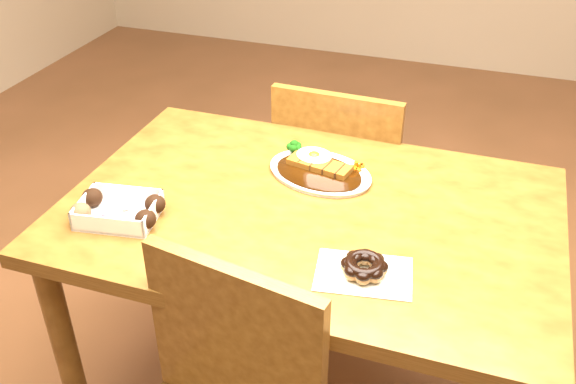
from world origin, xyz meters
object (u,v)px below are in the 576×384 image
(chair_far, at_px, (343,187))
(donut_box, at_px, (118,209))
(pon_de_ring, at_px, (364,267))
(table, at_px, (309,239))
(katsu_curry_plate, at_px, (319,169))

(chair_far, relative_size, donut_box, 3.98)
(donut_box, height_order, pon_de_ring, donut_box)
(donut_box, bearing_deg, table, 24.72)
(chair_far, relative_size, pon_de_ring, 3.88)
(table, bearing_deg, katsu_curry_plate, 98.18)
(katsu_curry_plate, bearing_deg, chair_far, 92.89)
(table, bearing_deg, donut_box, -155.28)
(chair_far, relative_size, katsu_curry_plate, 2.67)
(katsu_curry_plate, xyz_separation_m, donut_box, (-0.39, -0.35, 0.01))
(donut_box, bearing_deg, chair_far, 62.74)
(katsu_curry_plate, relative_size, donut_box, 1.49)
(table, relative_size, pon_de_ring, 5.36)
(pon_de_ring, bearing_deg, katsu_curry_plate, 119.57)
(chair_far, distance_m, katsu_curry_plate, 0.47)
(table, relative_size, katsu_curry_plate, 3.69)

